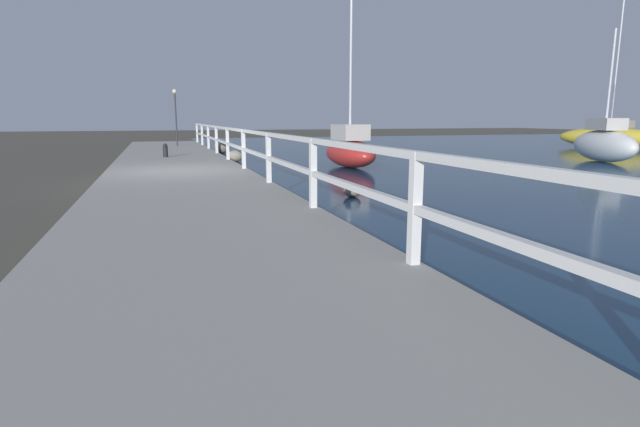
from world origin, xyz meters
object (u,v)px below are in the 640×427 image
dock_lamp (175,107)px  sailboat_yellow (609,136)px  mooring_bollard (165,150)px  sailboat_white (604,144)px  sailboat_red (350,149)px

dock_lamp → sailboat_yellow: sailboat_yellow is taller
dock_lamp → sailboat_yellow: size_ratio=0.34×
mooring_bollard → sailboat_white: bearing=-12.0°
mooring_bollard → sailboat_yellow: (24.22, 3.30, 0.11)m
mooring_bollard → sailboat_red: bearing=-22.7°
mooring_bollard → sailboat_red: 6.61m
sailboat_yellow → dock_lamp: bearing=156.4°
dock_lamp → sailboat_red: 11.58m
mooring_bollard → sailboat_red: size_ratio=0.07×
mooring_bollard → sailboat_white: size_ratio=0.10×
mooring_bollard → sailboat_red: (6.10, -2.55, 0.06)m
sailboat_red → sailboat_white: bearing=-6.9°
dock_lamp → sailboat_red: size_ratio=0.39×
mooring_bollard → sailboat_white: sailboat_white is taller
sailboat_yellow → sailboat_red: 19.05m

